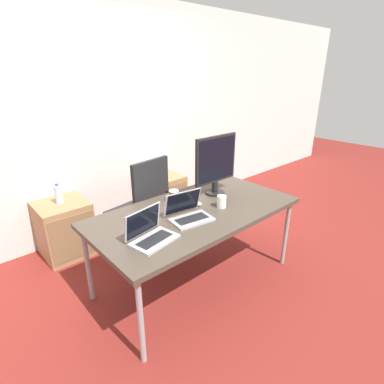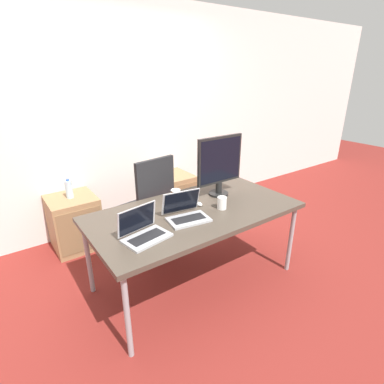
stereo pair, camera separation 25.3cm
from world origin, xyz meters
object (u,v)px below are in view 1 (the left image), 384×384
cabinet_left (65,229)px  laptop_right (151,234)px  coffee_cup_white (222,202)px  coffee_cup_brown (174,196)px  cabinet_right (162,197)px  water_bottle (58,194)px  office_chair (141,218)px  mouse (199,204)px  monitor (216,164)px  laptop_left (189,214)px

cabinet_left → laptop_right: laptop_right is taller
laptop_right → coffee_cup_white: size_ratio=3.33×
coffee_cup_brown → cabinet_right: bearing=60.2°
coffee_cup_white → water_bottle: bearing=124.3°
office_chair → cabinet_right: bearing=38.0°
cabinet_left → coffee_cup_white: bearing=-55.6°
cabinet_left → coffee_cup_brown: bearing=-55.4°
coffee_cup_brown → office_chair: bearing=96.8°
cabinet_right → coffee_cup_brown: coffee_cup_brown is taller
mouse → coffee_cup_brown: size_ratio=0.59×
cabinet_right → laptop_right: laptop_right is taller
monitor → coffee_cup_brown: size_ratio=4.98×
monitor → coffee_cup_brown: (-0.42, 0.10, -0.24)m
monitor → coffee_cup_white: bearing=-125.3°
water_bottle → coffee_cup_white: (0.93, -1.36, 0.10)m
monitor → cabinet_left: bearing=135.2°
laptop_right → monitor: size_ratio=0.63×
office_chair → mouse: size_ratio=15.73×
cabinet_left → coffee_cup_white: coffee_cup_white is taller
office_chair → cabinet_left: office_chair is taller
laptop_left → coffee_cup_white: size_ratio=3.29×
cabinet_right → mouse: size_ratio=8.71×
cabinet_right → coffee_cup_white: (-0.33, -1.35, 0.49)m
water_bottle → mouse: size_ratio=3.11×
office_chair → coffee_cup_brown: size_ratio=9.34×
monitor → coffee_cup_brown: monitor is taller
cabinet_right → coffee_cup_brown: 1.25m
laptop_right → monitor: 1.02m
laptop_right → mouse: size_ratio=5.30×
monitor → office_chair: bearing=128.4°
office_chair → monitor: monitor is taller
cabinet_left → monitor: (1.11, -1.10, 0.74)m
cabinet_left → cabinet_right: (1.26, 0.00, 0.00)m
laptop_left → monitor: 0.64m
office_chair → water_bottle: bearing=141.7°
office_chair → coffee_cup_white: size_ratio=9.89×
cabinet_left → monitor: bearing=-44.8°
cabinet_right → laptop_right: size_ratio=1.64×
cabinet_left → water_bottle: size_ratio=2.80×
monitor → mouse: monitor is taller
coffee_cup_white → coffee_cup_brown: size_ratio=0.94×
laptop_right → coffee_cup_brown: size_ratio=3.14×
office_chair → laptop_left: office_chair is taller
cabinet_right → monitor: size_ratio=1.04×
laptop_right → coffee_cup_white: bearing=3.1°
water_bottle → cabinet_left: bearing=-90.0°
laptop_left → mouse: laptop_left is taller
office_chair → laptop_left: size_ratio=3.01×
mouse → water_bottle: bearing=123.8°
cabinet_left → water_bottle: 0.39m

